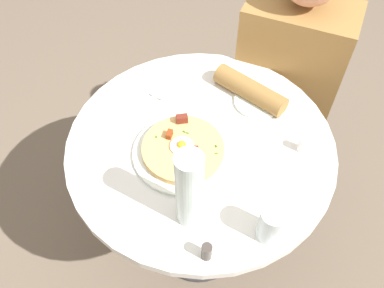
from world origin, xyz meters
TOP-DOWN VIEW (x-y plane):
  - ground_plane at (0.00, 0.00)m, footprint 6.00×6.00m
  - dining_table at (0.00, 0.00)m, footprint 0.84×0.84m
  - person_seated at (0.16, 0.51)m, footprint 0.41×0.48m
  - pizza_plate at (-0.03, -0.06)m, footprint 0.31×0.31m
  - breakfast_pizza at (-0.03, -0.06)m, footprint 0.25×0.25m
  - bread_plate at (0.11, 0.23)m, footprint 0.16×0.16m
  - napkin at (-0.20, 0.21)m, footprint 0.17×0.19m
  - fork at (-0.18, 0.20)m, footprint 0.04×0.18m
  - knife at (-0.21, 0.21)m, footprint 0.04×0.18m
  - water_glass at (0.28, -0.22)m, footprint 0.07×0.07m
  - water_bottle at (0.07, -0.25)m, footprint 0.07×0.07m
  - salt_shaker at (0.29, 0.09)m, footprint 0.03×0.03m
  - pepper_shaker at (0.15, -0.34)m, footprint 0.03×0.03m

SIDE VIEW (x-z plane):
  - ground_plane at x=0.00m, z-range 0.00..0.00m
  - person_seated at x=0.16m, z-range -0.06..1.07m
  - dining_table at x=0.00m, z-range 0.19..0.92m
  - napkin at x=-0.20m, z-range 0.72..0.73m
  - bread_plate at x=0.11m, z-range 0.72..0.73m
  - pizza_plate at x=-0.03m, z-range 0.72..0.74m
  - fork at x=-0.18m, z-range 0.73..0.73m
  - knife at x=-0.21m, z-range 0.73..0.73m
  - breakfast_pizza at x=-0.03m, z-range 0.72..0.77m
  - salt_shaker at x=0.29m, z-range 0.72..0.77m
  - pepper_shaker at x=0.15m, z-range 0.72..0.78m
  - water_glass at x=0.28m, z-range 0.72..0.84m
  - water_bottle at x=0.07m, z-range 0.72..0.99m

